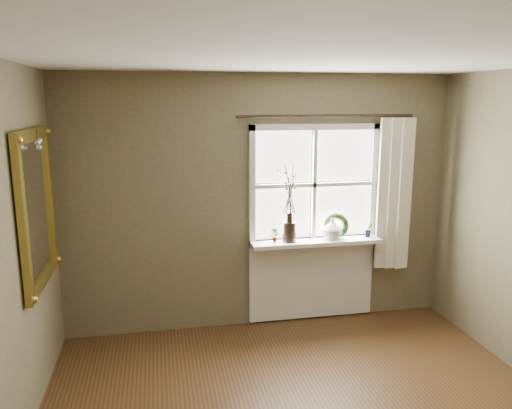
{
  "coord_description": "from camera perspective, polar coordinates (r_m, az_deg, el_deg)",
  "views": [
    {
      "loc": [
        -1.03,
        -2.63,
        2.33
      ],
      "look_at": [
        -0.2,
        1.55,
        1.44
      ],
      "focal_mm": 35.0,
      "sensor_mm": 36.0,
      "label": 1
    }
  ],
  "objects": [
    {
      "name": "gilt_mirror",
      "position": [
        4.26,
        -23.72,
        -0.35
      ],
      "size": [
        0.1,
        1.03,
        1.23
      ],
      "color": "white",
      "rests_on": "wall_left"
    },
    {
      "name": "cream_vase",
      "position": [
        5.23,
        8.7,
        -2.73
      ],
      "size": [
        0.23,
        0.23,
        0.22
      ],
      "primitive_type": "imported",
      "rotation": [
        0.0,
        0.0,
        -0.08
      ],
      "color": "beige",
      "rests_on": "window_sill"
    },
    {
      "name": "potted_plant_left",
      "position": [
        5.06,
        2.13,
        -3.48
      ],
      "size": [
        0.09,
        0.07,
        0.15
      ],
      "primitive_type": "imported",
      "rotation": [
        0.0,
        0.0,
        0.26
      ],
      "color": "#2A411C",
      "rests_on": "window_sill"
    },
    {
      "name": "window_frame",
      "position": [
        5.18,
        6.63,
        2.27
      ],
      "size": [
        1.36,
        0.06,
        1.24
      ],
      "color": "white",
      "rests_on": "wall_back"
    },
    {
      "name": "window_apron",
      "position": [
        5.44,
        6.37,
        -8.39
      ],
      "size": [
        1.36,
        0.04,
        0.88
      ],
      "primitive_type": "cube",
      "color": "white",
      "rests_on": "ground"
    },
    {
      "name": "potted_plant_right",
      "position": [
        5.39,
        12.75,
        -2.85
      ],
      "size": [
        0.09,
        0.07,
        0.15
      ],
      "primitive_type": "imported",
      "rotation": [
        0.0,
        0.0,
        0.04
      ],
      "color": "#2A411C",
      "rests_on": "window_sill"
    },
    {
      "name": "curtain",
      "position": [
        5.43,
        15.39,
        1.12
      ],
      "size": [
        0.36,
        0.12,
        1.59
      ],
      "primitive_type": "cube",
      "color": "beige",
      "rests_on": "wall_back"
    },
    {
      "name": "curtain_rod",
      "position": [
        5.09,
        8.11,
        9.99
      ],
      "size": [
        1.84,
        0.03,
        0.03
      ],
      "primitive_type": "cylinder",
      "rotation": [
        0.0,
        1.57,
        0.0
      ],
      "color": "black",
      "rests_on": "wall_back"
    },
    {
      "name": "ceiling",
      "position": [
        2.84,
        10.55,
        17.05
      ],
      "size": [
        4.5,
        4.5,
        0.0
      ],
      "primitive_type": "plane",
      "color": "silver",
      "rests_on": "ground"
    },
    {
      "name": "window_sill",
      "position": [
        5.21,
        6.84,
        -4.24
      ],
      "size": [
        1.36,
        0.26,
        0.04
      ],
      "primitive_type": "cube",
      "color": "white",
      "rests_on": "wall_back"
    },
    {
      "name": "dark_jug",
      "position": [
        5.09,
        3.82,
        -3.12
      ],
      "size": [
        0.15,
        0.15,
        0.2
      ],
      "primitive_type": "cylinder",
      "rotation": [
        0.0,
        0.0,
        -0.07
      ],
      "color": "black",
      "rests_on": "window_sill"
    },
    {
      "name": "wreath",
      "position": [
        5.29,
        9.13,
        -2.7
      ],
      "size": [
        0.29,
        0.17,
        0.27
      ],
      "primitive_type": "torus",
      "rotation": [
        1.36,
        0.0,
        -0.2
      ],
      "color": "#2A411C",
      "rests_on": "window_sill"
    },
    {
      "name": "wall_back",
      "position": [
        5.14,
        0.49,
        0.23
      ],
      "size": [
        4.0,
        0.1,
        2.6
      ],
      "primitive_type": "cube",
      "color": "brown",
      "rests_on": "ground"
    }
  ]
}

